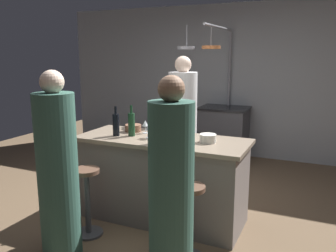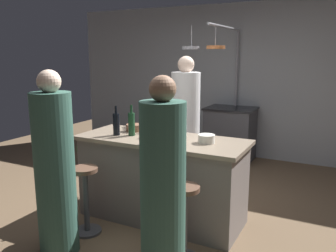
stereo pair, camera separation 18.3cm
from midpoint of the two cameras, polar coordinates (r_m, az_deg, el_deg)
The scene contains 21 objects.
ground_plane at distance 3.96m, azimuth -2.29°, elevation -14.74°, with size 9.00×9.00×0.00m, color brown.
back_wall at distance 6.24m, azimuth 9.43°, elevation 7.26°, with size 6.40×0.16×2.60m, color #9EA3A8.
kitchen_island at distance 3.78m, azimuth -2.34°, elevation -8.58°, with size 1.80×0.72×0.90m.
stove_range at distance 5.99m, azimuth 8.18°, elevation -1.15°, with size 0.80×0.64×0.89m.
chef at distance 4.52m, azimuth 1.22°, elevation -0.53°, with size 0.37×0.37×1.74m.
bar_stool_right at distance 3.08m, azimuth 1.78°, elevation -15.01°, with size 0.28×0.28×0.68m.
guest_right at distance 2.65m, azimuth -1.50°, elevation -10.73°, with size 0.34×0.34×1.62m.
bar_stool_left at distance 3.59m, azimuth -14.48°, elevation -11.42°, with size 0.28×0.28×0.68m.
guest_left at distance 3.19m, azimuth -19.10°, elevation -7.29°, with size 0.35×0.35×1.64m.
overhead_pot_rack at distance 5.42m, azimuth 6.57°, elevation 10.06°, with size 0.60×1.42×2.17m.
potted_plant at distance 5.53m, azimuth -14.68°, elevation -4.08°, with size 0.36×0.36×0.52m.
pepper_mill at distance 3.65m, azimuth -2.89°, elevation -0.30°, with size 0.05×0.05×0.21m, color #382319.
wine_bottle_green at distance 3.75m, azimuth -7.37°, elevation 0.33°, with size 0.07×0.07×0.33m.
wine_bottle_white at distance 3.40m, azimuth -3.71°, elevation -0.89°, with size 0.07×0.07×0.31m.
wine_bottle_dark at distance 3.78m, azimuth -9.85°, elevation 0.27°, with size 0.07×0.07×0.32m.
wine_glass_near_right_guest at distance 3.64m, azimuth -4.62°, elevation -0.34°, with size 0.07×0.07×0.15m.
wine_glass_near_left_guest at distance 3.86m, azimuth -5.10°, elevation 0.34°, with size 0.07×0.07×0.15m.
wine_glass_by_chef at distance 3.77m, azimuth 1.22°, elevation 0.09°, with size 0.07×0.07×0.15m.
mixing_bowl_wooden at distance 3.98m, azimuth -7.02°, elevation -0.33°, with size 0.18×0.18×0.08m, color brown.
mixing_bowl_ceramic at distance 3.47m, azimuth 5.04°, elevation -2.02°, with size 0.16×0.16×0.08m, color silver.
mixing_bowl_blue at distance 3.79m, azimuth -1.23°, elevation -0.88°, with size 0.20×0.20×0.07m, color #334C6B.
Camera 1 is at (1.51, -3.21, 1.76)m, focal length 37.39 mm.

